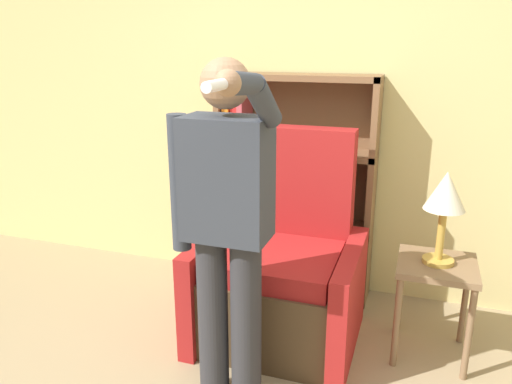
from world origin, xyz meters
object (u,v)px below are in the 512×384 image
object	(u,v)px
table_lamp	(445,197)
bookcase	(281,189)
armchair	(281,275)
side_table	(436,280)
person_standing	(226,221)

from	to	relation	value
table_lamp	bookcase	bearing A→B (deg)	152.95
bookcase	armchair	bearing A→B (deg)	-73.48
side_table	bookcase	bearing A→B (deg)	152.95
armchair	side_table	world-z (taller)	armchair
armchair	person_standing	world-z (taller)	person_standing
bookcase	side_table	size ratio (longest dim) A/B	2.68
armchair	side_table	size ratio (longest dim) A/B	2.17
person_standing	side_table	size ratio (longest dim) A/B	2.93
person_standing	side_table	world-z (taller)	person_standing
bookcase	table_lamp	size ratio (longest dim) A/B	2.97
armchair	bookcase	bearing A→B (deg)	106.52
bookcase	armchair	size ratio (longest dim) A/B	1.23
person_standing	table_lamp	size ratio (longest dim) A/B	3.24
bookcase	armchair	world-z (taller)	bookcase
side_table	table_lamp	size ratio (longest dim) A/B	1.11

